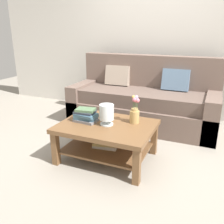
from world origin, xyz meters
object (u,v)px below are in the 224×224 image
coffee_table (107,134)px  glass_hurricane_vase (107,113)px  book_stack_main (86,115)px  flower_pitcher (135,113)px  couch (143,102)px

coffee_table → glass_hurricane_vase: glass_hurricane_vase is taller
glass_hurricane_vase → coffee_table: bearing=116.7°
book_stack_main → glass_hurricane_vase: bearing=-1.7°
glass_hurricane_vase → flower_pitcher: (0.27, 0.18, -0.02)m
couch → flower_pitcher: couch is taller
book_stack_main → flower_pitcher: size_ratio=0.85×
coffee_table → book_stack_main: size_ratio=3.87×
coffee_table → glass_hurricane_vase: size_ratio=4.48×
coffee_table → book_stack_main: (-0.27, -0.00, 0.19)m
couch → flower_pitcher: (0.21, -1.10, 0.19)m
couch → coffee_table: 1.28m
couch → book_stack_main: 1.32m
coffee_table → glass_hurricane_vase: 0.26m
couch → coffee_table: (-0.06, -1.27, -0.05)m
couch → glass_hurricane_vase: (-0.05, -1.28, 0.21)m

